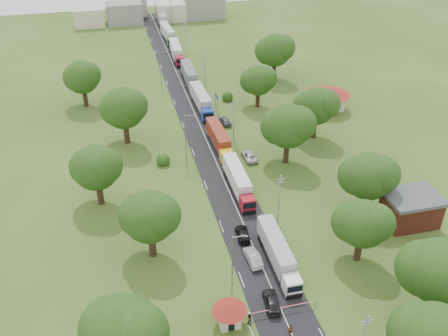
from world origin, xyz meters
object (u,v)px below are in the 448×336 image
object	(u,v)px
truck_0	(278,252)
car_lane_mid	(253,257)
pedestrian_near	(290,330)
guard_booth	(229,312)
info_sign	(217,99)
car_lane_front	(272,301)
boom_barrier	(273,310)

from	to	relation	value
truck_0	car_lane_mid	xyz separation A→B (m)	(-3.32, 1.13, -1.25)
pedestrian_near	truck_0	bearing A→B (deg)	80.68
guard_booth	info_sign	xyz separation A→B (m)	(12.40, 60.00, 0.84)
car_lane_front	car_lane_mid	distance (m)	8.62
car_lane_front	pedestrian_near	size ratio (longest dim) A/B	2.97
info_sign	car_lane_front	world-z (taller)	info_sign
car_lane_front	info_sign	bearing A→B (deg)	-89.53
car_lane_mid	pedestrian_near	bearing A→B (deg)	90.30
car_lane_front	pedestrian_near	distance (m)	5.06
guard_booth	pedestrian_near	xyz separation A→B (m)	(6.96, -3.50, -1.38)
info_sign	car_lane_front	xyz separation A→B (m)	(-6.20, -58.50, -2.21)
car_lane_front	car_lane_mid	xyz separation A→B (m)	(0.00, 8.62, -0.01)
truck_0	pedestrian_near	size ratio (longest dim) A/B	8.86
boom_barrier	truck_0	xyz separation A→B (m)	(3.68, 8.99, 1.15)
car_lane_mid	pedestrian_near	world-z (taller)	car_lane_mid
guard_booth	car_lane_front	size ratio (longest dim) A/B	0.94
boom_barrier	car_lane_front	bearing A→B (deg)	76.59
boom_barrier	info_sign	distance (m)	60.39
info_sign	truck_0	world-z (taller)	info_sign
guard_booth	info_sign	distance (m)	61.27
truck_0	car_lane_front	size ratio (longest dim) A/B	2.98
guard_booth	car_lane_front	xyz separation A→B (m)	(6.20, 1.50, -1.37)
boom_barrier	truck_0	bearing A→B (deg)	67.74
guard_booth	pedestrian_near	world-z (taller)	guard_booth
truck_0	car_lane_front	distance (m)	8.29
guard_booth	car_lane_mid	xyz separation A→B (m)	(6.20, 10.13, -1.38)
pedestrian_near	car_lane_front	bearing A→B (deg)	100.92
pedestrian_near	guard_booth	bearing A→B (deg)	155.58
car_lane_front	truck_0	bearing A→B (deg)	-107.40
car_lane_front	pedestrian_near	bearing A→B (deg)	105.17
pedestrian_near	info_sign	bearing A→B (deg)	87.37
info_sign	boom_barrier	bearing A→B (deg)	-96.24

